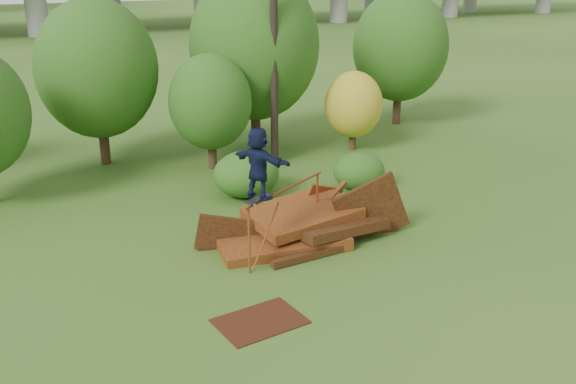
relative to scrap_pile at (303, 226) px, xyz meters
name	(u,v)px	position (x,y,z in m)	size (l,w,h in m)	color
ground	(354,272)	(0.19, -2.30, -0.41)	(240.00, 240.00, 0.00)	#2D5116
scrap_pile	(303,226)	(0.00, 0.00, 0.00)	(6.00, 2.66, 2.29)	#46190C
grind_rail	(286,204)	(-0.73, -0.39, 0.90)	(3.04, 1.72, 1.75)	brown
skateboard	(259,198)	(-1.73, -0.94, 1.41)	(0.88, 0.63, 0.09)	black
skater	(258,163)	(-1.73, -0.94, 2.30)	(1.62, 0.52, 1.75)	#0F1533
flat_plate	(260,321)	(-2.84, -3.35, -0.40)	(1.80, 1.28, 0.03)	#39180C
tree_1	(97,69)	(-3.28, 9.68, 3.16)	(4.39, 4.39, 6.11)	black
tree_2	(210,102)	(0.12, 7.26, 2.08)	(3.00, 3.00, 4.22)	black
tree_3	(254,45)	(2.73, 9.15, 3.73)	(5.10, 5.10, 7.08)	black
tree_4	(354,105)	(6.12, 7.10, 1.44)	(2.31, 2.31, 3.19)	black
tree_5	(400,47)	(10.35, 9.91, 3.18)	(4.34, 4.34, 6.10)	black
shrub_left	(246,174)	(0.04, 3.96, 0.34)	(2.17, 2.00, 1.50)	#1E4311
shrub_right	(359,171)	(3.70, 2.90, 0.21)	(1.77, 1.62, 1.25)	#1E4311
utility_pole	(274,41)	(2.45, 6.80, 4.16)	(1.40, 0.28, 9.00)	black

